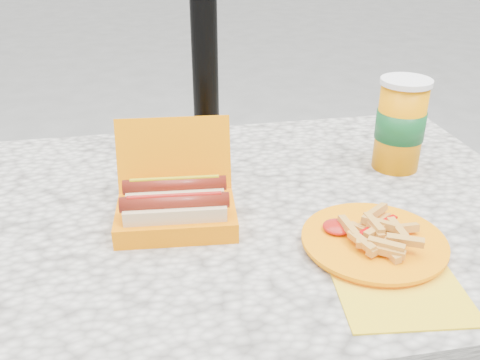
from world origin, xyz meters
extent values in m
cube|color=beige|center=(0.00, 0.00, 0.72)|extent=(1.20, 0.80, 0.05)
cylinder|color=black|center=(-0.50, 0.30, 0.35)|extent=(0.07, 0.07, 0.70)
cylinder|color=black|center=(0.50, 0.30, 0.35)|extent=(0.07, 0.07, 0.70)
cube|color=#FF8800|center=(-0.08, -0.05, 0.77)|extent=(0.21, 0.15, 0.04)
cube|color=#FF8800|center=(-0.08, 0.04, 0.85)|extent=(0.20, 0.06, 0.13)
cube|color=tan|center=(-0.09, -0.08, 0.79)|extent=(0.17, 0.06, 0.04)
cylinder|color=maroon|center=(-0.09, -0.08, 0.81)|extent=(0.18, 0.04, 0.03)
cylinder|color=#A7140E|center=(-0.09, -0.08, 0.83)|extent=(0.15, 0.02, 0.01)
cube|color=tan|center=(-0.08, -0.02, 0.79)|extent=(0.17, 0.06, 0.04)
cylinder|color=maroon|center=(-0.08, -0.02, 0.81)|extent=(0.18, 0.04, 0.03)
cylinder|color=#B29E06|center=(-0.08, -0.02, 0.83)|extent=(0.15, 0.02, 0.01)
cube|color=yellow|center=(0.22, -0.28, 0.75)|extent=(0.20, 0.20, 0.00)
cylinder|color=#FF8800|center=(0.22, -0.17, 0.76)|extent=(0.22, 0.22, 0.01)
cylinder|color=#FF8800|center=(0.22, -0.17, 0.76)|extent=(0.23, 0.23, 0.01)
cube|color=gold|center=(0.24, -0.13, 0.79)|extent=(0.05, 0.04, 0.01)
cube|color=gold|center=(0.21, -0.16, 0.77)|extent=(0.04, 0.05, 0.01)
cube|color=gold|center=(0.25, -0.22, 0.79)|extent=(0.06, 0.04, 0.01)
cube|color=gold|center=(0.22, -0.22, 0.79)|extent=(0.05, 0.04, 0.01)
cube|color=gold|center=(0.23, -0.16, 0.77)|extent=(0.05, 0.04, 0.01)
cube|color=gold|center=(0.19, -0.20, 0.78)|extent=(0.03, 0.06, 0.01)
cube|color=gold|center=(0.21, -0.21, 0.78)|extent=(0.05, 0.04, 0.01)
cube|color=gold|center=(0.22, -0.18, 0.78)|extent=(0.05, 0.04, 0.01)
cube|color=gold|center=(0.22, -0.22, 0.78)|extent=(0.05, 0.04, 0.01)
cube|color=gold|center=(0.20, -0.21, 0.78)|extent=(0.06, 0.04, 0.01)
cube|color=gold|center=(0.23, -0.16, 0.79)|extent=(0.05, 0.05, 0.01)
cube|color=gold|center=(0.18, -0.15, 0.78)|extent=(0.02, 0.06, 0.01)
cube|color=gold|center=(0.22, -0.22, 0.77)|extent=(0.02, 0.06, 0.01)
cube|color=gold|center=(0.27, -0.17, 0.78)|extent=(0.06, 0.01, 0.01)
cube|color=gold|center=(0.22, -0.17, 0.78)|extent=(0.02, 0.06, 0.01)
cube|color=gold|center=(0.25, -0.18, 0.79)|extent=(0.01, 0.06, 0.01)
cube|color=gold|center=(0.25, -0.14, 0.77)|extent=(0.05, 0.05, 0.01)
cube|color=gold|center=(0.22, -0.16, 0.79)|extent=(0.01, 0.06, 0.01)
cube|color=gold|center=(0.24, -0.19, 0.77)|extent=(0.06, 0.02, 0.01)
ellipsoid|color=#A7140E|center=(0.17, -0.14, 0.77)|extent=(0.05, 0.05, 0.01)
cube|color=#B60003|center=(0.23, -0.16, 0.78)|extent=(0.09, 0.05, 0.00)
cylinder|color=#FE9100|center=(0.39, 0.10, 0.84)|extent=(0.09, 0.09, 0.18)
cylinder|color=#115624|center=(0.39, 0.10, 0.84)|extent=(0.10, 0.10, 0.06)
cylinder|color=white|center=(0.39, 0.10, 0.93)|extent=(0.10, 0.10, 0.01)
camera|label=1|loc=(-0.12, -0.83, 1.24)|focal=40.00mm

